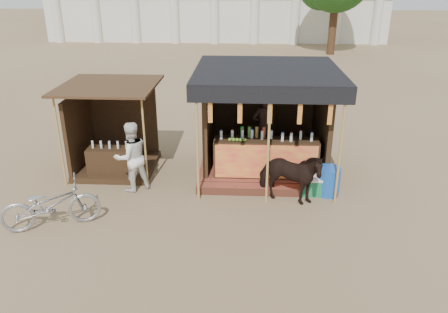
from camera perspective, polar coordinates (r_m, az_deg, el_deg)
ground at (r=9.08m, az=-0.53°, el=-10.37°), size 120.00×120.00×0.00m
main_stall at (r=11.65m, az=5.37°, el=2.96°), size 3.60×3.61×2.78m
secondary_stall at (r=12.14m, az=-14.71°, el=2.21°), size 2.40×2.40×2.38m
cow at (r=10.14m, az=8.54°, el=-2.68°), size 1.68×1.17×1.30m
motorbike at (r=9.82m, az=-21.71°, el=-5.86°), size 2.12×1.38×1.05m
bystander at (r=10.78m, az=-12.01°, el=-0.04°), size 1.08×1.03×1.75m
blue_barrel at (r=10.83m, az=13.42°, el=-3.12°), size 0.61×0.61×0.69m
red_crate at (r=10.85m, az=11.18°, el=-4.00°), size 0.52×0.51×0.31m
cooler at (r=10.81m, az=11.72°, el=-3.68°), size 0.64×0.44×0.46m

